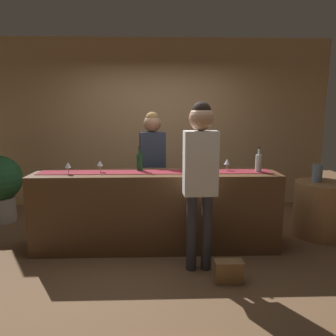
% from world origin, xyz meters
% --- Properties ---
extents(ground_plane, '(10.00, 10.00, 0.00)m').
position_xyz_m(ground_plane, '(0.00, 0.00, 0.00)').
color(ground_plane, brown).
extents(back_wall, '(6.00, 0.12, 2.90)m').
position_xyz_m(back_wall, '(0.00, 1.90, 1.45)').
color(back_wall, tan).
rests_on(back_wall, ground).
extents(bar_counter, '(2.93, 0.60, 0.95)m').
position_xyz_m(bar_counter, '(0.00, 0.00, 0.48)').
color(bar_counter, '#543821').
rests_on(bar_counter, ground).
extents(counter_runner_cloth, '(2.79, 0.28, 0.01)m').
position_xyz_m(counter_runner_cloth, '(0.00, 0.00, 0.95)').
color(counter_runner_cloth, maroon).
rests_on(counter_runner_cloth, bar_counter).
extents(wine_bottle_clear, '(0.07, 0.07, 0.30)m').
position_xyz_m(wine_bottle_clear, '(1.23, -0.03, 1.06)').
color(wine_bottle_clear, '#B2C6C1').
rests_on(wine_bottle_clear, bar_counter).
extents(wine_bottle_green, '(0.07, 0.07, 0.30)m').
position_xyz_m(wine_bottle_green, '(-0.20, 0.09, 1.06)').
color(wine_bottle_green, '#194723').
rests_on(wine_bottle_green, bar_counter).
extents(wine_bottle_amber, '(0.07, 0.07, 0.30)m').
position_xyz_m(wine_bottle_amber, '(0.34, -0.05, 1.06)').
color(wine_bottle_amber, brown).
rests_on(wine_bottle_amber, bar_counter).
extents(wine_glass_near_customer, '(0.07, 0.07, 0.14)m').
position_xyz_m(wine_glass_near_customer, '(-0.67, 0.01, 1.06)').
color(wine_glass_near_customer, silver).
rests_on(wine_glass_near_customer, bar_counter).
extents(wine_glass_mid_counter, '(0.07, 0.07, 0.14)m').
position_xyz_m(wine_glass_mid_counter, '(0.87, 0.08, 1.06)').
color(wine_glass_mid_counter, silver).
rests_on(wine_glass_mid_counter, bar_counter).
extents(wine_glass_far_end, '(0.07, 0.07, 0.14)m').
position_xyz_m(wine_glass_far_end, '(-1.01, -0.10, 1.06)').
color(wine_glass_far_end, silver).
rests_on(wine_glass_far_end, bar_counter).
extents(bartender, '(0.37, 0.25, 1.67)m').
position_xyz_m(bartender, '(-0.05, 0.58, 1.03)').
color(bartender, '#26262B').
rests_on(bartender, ground).
extents(customer_sipping, '(0.35, 0.25, 1.77)m').
position_xyz_m(customer_sipping, '(0.46, -0.59, 1.10)').
color(customer_sipping, '#33333D').
rests_on(customer_sipping, ground).
extents(round_side_table, '(0.68, 0.68, 0.74)m').
position_xyz_m(round_side_table, '(2.21, 0.30, 0.37)').
color(round_side_table, '#996B42').
rests_on(round_side_table, ground).
extents(vase_on_side_table, '(0.13, 0.13, 0.24)m').
position_xyz_m(vase_on_side_table, '(2.15, 0.33, 0.86)').
color(vase_on_side_table, slate).
rests_on(vase_on_side_table, round_side_table).
extents(handbag, '(0.28, 0.14, 0.22)m').
position_xyz_m(handbag, '(0.72, -0.85, 0.11)').
color(handbag, olive).
rests_on(handbag, ground).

